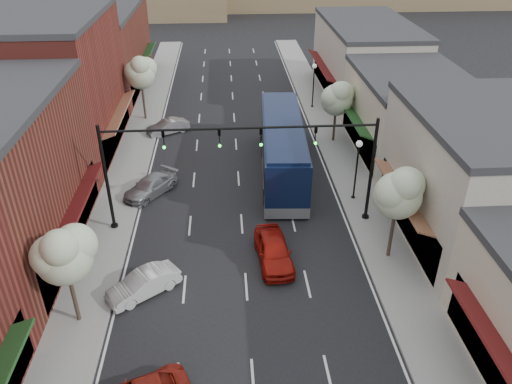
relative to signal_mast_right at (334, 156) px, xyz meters
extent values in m
plane|color=black|center=(-5.62, -8.00, -4.62)|extent=(160.00, 160.00, 0.00)
cube|color=gray|center=(-14.02, 10.50, -4.55)|extent=(2.80, 73.00, 0.15)
cube|color=gray|center=(2.78, 10.50, -4.55)|extent=(2.80, 73.00, 0.15)
cube|color=gray|center=(-12.62, 10.50, -4.55)|extent=(0.25, 73.00, 0.17)
cube|color=gray|center=(1.38, 10.50, -4.55)|extent=(0.25, 73.00, 0.17)
cube|color=black|center=(-15.72, -2.00, -3.02)|extent=(0.60, 11.90, 2.60)
cube|color=#551313|center=(-14.92, -2.00, -1.52)|extent=(1.07, 9.80, 0.49)
cube|color=maroon|center=(-19.92, 12.00, 0.63)|extent=(9.00, 14.00, 10.50)
cube|color=#2D2D30|center=(-19.92, 12.00, 6.08)|extent=(9.20, 14.10, 0.40)
cube|color=black|center=(-15.72, 12.00, -3.02)|extent=(0.60, 11.90, 2.60)
cube|color=#8D5B40|center=(-14.92, 12.00, -1.52)|extent=(1.07, 9.80, 0.49)
cube|color=maroon|center=(-19.92, 28.00, -0.62)|extent=(9.00, 18.00, 8.00)
cube|color=#2D2D30|center=(-19.92, 28.00, 3.58)|extent=(9.20, 18.10, 0.40)
cube|color=black|center=(-15.72, 28.00, -3.02)|extent=(0.60, 15.30, 2.60)
cube|color=#1B441C|center=(-14.92, 28.00, -1.52)|extent=(1.07, 12.60, 0.49)
cube|color=black|center=(4.48, -14.00, -3.02)|extent=(0.60, 10.20, 2.60)
cube|color=#551313|center=(3.68, -14.00, -1.52)|extent=(1.07, 8.40, 0.49)
cube|color=#B2A698|center=(8.18, -2.00, -0.87)|extent=(8.00, 12.00, 7.50)
cube|color=#2D2D30|center=(8.18, -2.00, 3.08)|extent=(8.20, 12.10, 0.40)
cube|color=black|center=(4.48, -2.00, -3.02)|extent=(0.60, 10.20, 2.60)
cube|color=#8D5B40|center=(3.68, -2.00, -1.52)|extent=(1.07, 8.40, 0.49)
cube|color=#C0B098|center=(8.18, 10.00, -1.62)|extent=(8.00, 12.00, 6.00)
cube|color=#2D2D30|center=(8.18, 10.00, 1.58)|extent=(8.20, 12.10, 0.40)
cube|color=black|center=(4.48, 10.00, -3.02)|extent=(0.60, 10.20, 2.60)
cube|color=#1B441C|center=(3.68, 10.00, -1.52)|extent=(1.07, 8.40, 0.49)
cube|color=#B2A698|center=(8.18, 24.00, -1.12)|extent=(8.00, 16.00, 7.00)
cube|color=#2D2D30|center=(8.18, 24.00, 2.58)|extent=(8.20, 16.10, 0.40)
cube|color=black|center=(4.48, 24.00, -3.02)|extent=(0.60, 13.60, 2.60)
cube|color=#551313|center=(3.68, 24.00, -1.52)|extent=(1.07, 11.20, 0.49)
cylinder|color=black|center=(2.38, 0.00, -4.47)|extent=(0.44, 0.44, 0.30)
cylinder|color=black|center=(2.38, 0.00, -1.12)|extent=(0.20, 0.20, 7.00)
cylinder|color=black|center=(-1.62, 0.00, 1.98)|extent=(8.00, 0.14, 0.14)
imported|color=black|center=(-1.22, 0.00, 1.38)|extent=(0.18, 0.46, 1.10)
sphere|color=#19E533|center=(-1.22, -0.12, 0.96)|extent=(0.18, 0.18, 0.18)
imported|color=black|center=(-4.42, 0.00, 1.38)|extent=(0.18, 0.46, 1.10)
sphere|color=#19E533|center=(-4.42, -0.12, 0.96)|extent=(0.18, 0.18, 0.18)
cylinder|color=black|center=(-13.62, 0.00, -4.47)|extent=(0.44, 0.44, 0.30)
cylinder|color=black|center=(-13.62, 0.00, -1.12)|extent=(0.20, 0.20, 7.00)
cylinder|color=black|center=(-9.62, 0.00, 1.98)|extent=(8.00, 0.14, 0.14)
imported|color=black|center=(-10.02, 0.00, 1.38)|extent=(0.18, 0.46, 1.10)
sphere|color=#19E533|center=(-10.02, -0.12, 0.96)|extent=(0.18, 0.18, 0.18)
imported|color=black|center=(-6.82, 0.00, 1.38)|extent=(0.18, 0.46, 1.10)
sphere|color=#19E533|center=(-6.82, -0.12, 0.96)|extent=(0.18, 0.18, 0.18)
cylinder|color=#47382B|center=(2.68, -4.00, -2.77)|extent=(0.20, 0.20, 3.71)
sphere|color=#AEC799|center=(2.68, -4.00, -0.45)|extent=(2.60, 2.60, 2.60)
sphere|color=#AEC799|center=(3.18, -3.70, 0.02)|extent=(2.00, 2.00, 2.00)
sphere|color=#AEC799|center=(2.28, -4.30, -0.10)|extent=(1.90, 1.90, 1.90)
sphere|color=#AEC799|center=(2.78, -4.50, 0.48)|extent=(1.70, 1.70, 1.70)
cylinder|color=#47382B|center=(2.68, 12.00, -2.96)|extent=(0.20, 0.20, 3.33)
sphere|color=#AEC799|center=(2.68, 12.00, -0.88)|extent=(2.60, 2.60, 2.60)
sphere|color=#AEC799|center=(3.18, 12.30, -0.46)|extent=(2.00, 2.00, 2.00)
sphere|color=#AEC799|center=(2.28, 11.70, -0.57)|extent=(1.90, 1.90, 1.90)
sphere|color=#AEC799|center=(2.78, 11.50, -0.05)|extent=(1.70, 1.70, 1.70)
cylinder|color=#47382B|center=(-13.92, -8.00, -2.86)|extent=(0.20, 0.20, 3.52)
sphere|color=#AEC799|center=(-13.92, -8.00, -0.66)|extent=(2.60, 2.60, 2.60)
sphere|color=#AEC799|center=(-13.42, -7.70, -0.22)|extent=(2.00, 2.00, 2.00)
sphere|color=#AEC799|center=(-14.32, -8.30, -0.33)|extent=(1.90, 1.90, 1.90)
sphere|color=#AEC799|center=(-13.82, -8.50, 0.22)|extent=(1.70, 1.70, 1.70)
cylinder|color=#47382B|center=(-13.92, 18.00, -2.70)|extent=(0.20, 0.20, 3.84)
sphere|color=#AEC799|center=(-13.92, 18.00, -0.30)|extent=(2.60, 2.60, 2.60)
sphere|color=#AEC799|center=(-13.42, 18.30, 0.18)|extent=(2.00, 2.00, 2.00)
sphere|color=#AEC799|center=(-14.32, 17.70, 0.06)|extent=(1.90, 1.90, 1.90)
sphere|color=#AEC799|center=(-13.82, 17.50, 0.66)|extent=(1.70, 1.70, 1.70)
cylinder|color=black|center=(2.18, 2.50, -4.52)|extent=(0.28, 0.28, 0.20)
cylinder|color=black|center=(2.18, 2.50, -2.62)|extent=(0.12, 0.12, 4.00)
sphere|color=white|center=(2.18, 2.50, -0.40)|extent=(0.44, 0.44, 0.44)
cylinder|color=black|center=(2.18, 20.00, -4.52)|extent=(0.28, 0.28, 0.20)
cylinder|color=black|center=(2.18, 20.00, -2.62)|extent=(0.12, 0.12, 4.00)
sphere|color=white|center=(2.18, 20.00, -0.40)|extent=(0.44, 0.44, 0.44)
cube|color=black|center=(-2.31, 6.71, -2.45)|extent=(3.68, 13.52, 3.45)
cube|color=#595B60|center=(-2.31, 6.71, -4.01)|extent=(3.70, 13.54, 0.78)
cube|color=black|center=(-2.31, 6.71, -1.95)|extent=(3.68, 12.46, 1.23)
cube|color=black|center=(-2.31, 6.71, -0.67)|extent=(3.42, 12.98, 0.28)
cube|color=black|center=(-2.70, 0.08, -1.72)|extent=(2.32, 0.22, 1.34)
cylinder|color=black|center=(-3.90, 2.11, -4.04)|extent=(0.42, 1.18, 1.16)
cylinder|color=black|center=(-1.28, 1.96, -4.04)|extent=(0.42, 1.18, 1.16)
cylinder|color=black|center=(-3.38, 11.02, -4.04)|extent=(0.42, 1.18, 1.16)
cylinder|color=black|center=(-0.75, 10.86, -4.04)|extent=(0.42, 1.18, 1.16)
cylinder|color=black|center=(-3.47, 9.46, -4.04)|extent=(0.42, 1.18, 1.16)
cylinder|color=black|center=(-0.84, 9.30, -4.04)|extent=(0.42, 1.18, 1.16)
imported|color=#9B130B|center=(-3.96, -3.93, -3.85)|extent=(2.21, 4.70, 1.55)
imported|color=silver|center=(-10.98, -6.19, -3.98)|extent=(3.95, 3.40, 1.28)
imported|color=gray|center=(-11.82, 4.12, -3.98)|extent=(4.07, 4.61, 1.28)
imported|color=#A7A7AC|center=(-11.53, 14.71, -4.01)|extent=(3.87, 2.97, 1.23)
camera|label=1|loc=(-6.42, -26.43, 13.31)|focal=35.00mm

